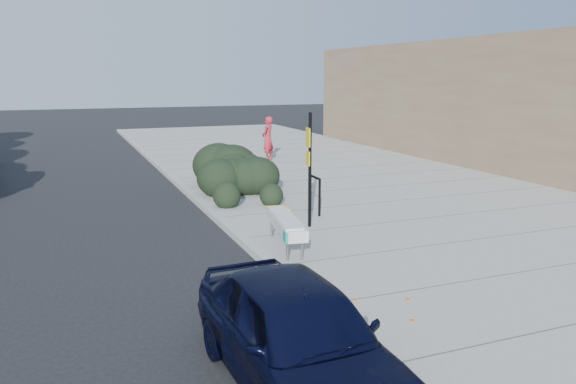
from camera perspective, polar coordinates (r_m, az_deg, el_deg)
name	(u,v)px	position (r m, az deg, el deg)	size (l,w,h in m)	color
ground	(276,274)	(10.74, -1.25, -8.28)	(120.00, 120.00, 0.00)	black
sidewalk_near	(389,196)	(17.48, 10.19, -0.37)	(11.20, 50.00, 0.15)	gray
curb_near	(210,211)	(15.31, -7.90, -1.97)	(0.22, 50.00, 0.17)	#9E9E99
bench	(286,223)	(11.64, -0.25, -3.21)	(0.83, 2.24, 0.66)	gray
bike_rack	(315,191)	(14.56, 2.75, 0.09)	(0.09, 0.68, 0.99)	black
sign_post	(309,163)	(13.10, 2.17, 2.95)	(0.12, 0.31, 2.71)	black
hedge	(241,165)	(17.42, -4.81, 2.77)	(2.22, 4.44, 1.67)	black
sedan_navy	(298,335)	(6.80, 1.04, -14.32)	(1.62, 4.02, 1.37)	black
pedestrian	(268,139)	(23.77, -2.07, 5.43)	(0.68, 0.45, 1.87)	maroon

